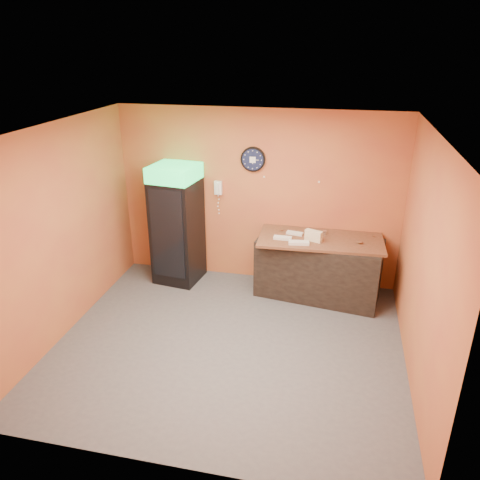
# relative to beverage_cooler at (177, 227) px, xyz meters

# --- Properties ---
(floor) EXTENTS (4.50, 4.50, 0.00)m
(floor) POSITION_rel_beverage_cooler_xyz_m (1.24, -1.61, -0.95)
(floor) COLOR #47474C
(floor) RESTS_ON ground
(back_wall) EXTENTS (4.50, 0.02, 2.80)m
(back_wall) POSITION_rel_beverage_cooler_xyz_m (1.24, 0.39, 0.45)
(back_wall) COLOR #C16E36
(back_wall) RESTS_ON floor
(left_wall) EXTENTS (0.02, 4.00, 2.80)m
(left_wall) POSITION_rel_beverage_cooler_xyz_m (-1.01, -1.61, 0.45)
(left_wall) COLOR #C16E36
(left_wall) RESTS_ON floor
(right_wall) EXTENTS (0.02, 4.00, 2.80)m
(right_wall) POSITION_rel_beverage_cooler_xyz_m (3.49, -1.61, 0.45)
(right_wall) COLOR #C16E36
(right_wall) RESTS_ON floor
(ceiling) EXTENTS (4.50, 4.00, 0.02)m
(ceiling) POSITION_rel_beverage_cooler_xyz_m (1.24, -1.61, 1.85)
(ceiling) COLOR white
(ceiling) RESTS_ON back_wall
(beverage_cooler) EXTENTS (0.77, 0.78, 1.95)m
(beverage_cooler) POSITION_rel_beverage_cooler_xyz_m (0.00, 0.00, 0.00)
(beverage_cooler) COLOR black
(beverage_cooler) RESTS_ON floor
(prep_counter) EXTENTS (1.95, 1.08, 0.93)m
(prep_counter) POSITION_rel_beverage_cooler_xyz_m (2.30, -0.02, -0.49)
(prep_counter) COLOR black
(prep_counter) RESTS_ON floor
(wall_clock) EXTENTS (0.39, 0.06, 0.39)m
(wall_clock) POSITION_rel_beverage_cooler_xyz_m (1.17, 0.36, 1.07)
(wall_clock) COLOR black
(wall_clock) RESTS_ON back_wall
(wall_phone) EXTENTS (0.12, 0.10, 0.22)m
(wall_phone) POSITION_rel_beverage_cooler_xyz_m (0.61, 0.34, 0.59)
(wall_phone) COLOR white
(wall_phone) RESTS_ON back_wall
(butcher_paper) EXTENTS (1.89, 0.97, 0.04)m
(butcher_paper) POSITION_rel_beverage_cooler_xyz_m (2.30, -0.02, -0.01)
(butcher_paper) COLOR brown
(butcher_paper) RESTS_ON prep_counter
(sub_roll_stack) EXTENTS (0.27, 0.18, 0.16)m
(sub_roll_stack) POSITION_rel_beverage_cooler_xyz_m (2.19, -0.15, 0.10)
(sub_roll_stack) COLOR beige
(sub_roll_stack) RESTS_ON butcher_paper
(wrapped_sandwich_left) EXTENTS (0.27, 0.11, 0.04)m
(wrapped_sandwich_left) POSITION_rel_beverage_cooler_xyz_m (1.74, -0.18, 0.03)
(wrapped_sandwich_left) COLOR silver
(wrapped_sandwich_left) RESTS_ON butcher_paper
(wrapped_sandwich_mid) EXTENTS (0.31, 0.16, 0.04)m
(wrapped_sandwich_mid) POSITION_rel_beverage_cooler_xyz_m (1.99, -0.32, 0.04)
(wrapped_sandwich_mid) COLOR silver
(wrapped_sandwich_mid) RESTS_ON butcher_paper
(wrapped_sandwich_right) EXTENTS (0.26, 0.14, 0.04)m
(wrapped_sandwich_right) POSITION_rel_beverage_cooler_xyz_m (1.89, 0.04, 0.03)
(wrapped_sandwich_right) COLOR silver
(wrapped_sandwich_right) RESTS_ON butcher_paper
(kitchen_tool) EXTENTS (0.06, 0.06, 0.06)m
(kitchen_tool) POSITION_rel_beverage_cooler_xyz_m (2.34, 0.13, 0.05)
(kitchen_tool) COLOR silver
(kitchen_tool) RESTS_ON butcher_paper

